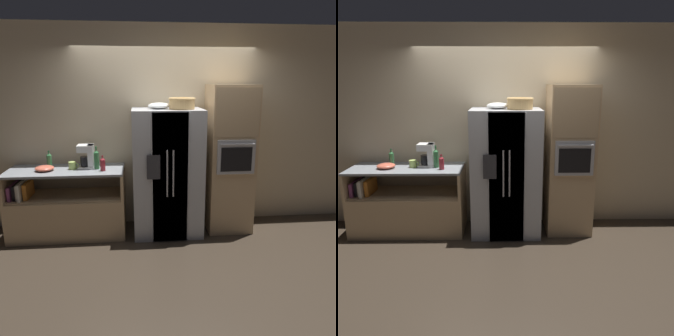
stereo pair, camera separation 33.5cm
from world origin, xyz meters
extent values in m
plane|color=#382D23|center=(0.00, 0.00, 0.00)|extent=(20.00, 20.00, 0.00)
cube|color=beige|center=(0.00, 0.42, 1.40)|extent=(12.00, 0.06, 2.80)
cube|color=tan|center=(-1.35, 0.07, 0.27)|extent=(1.52, 0.65, 0.55)
cube|color=tan|center=(-1.35, 0.07, 0.56)|extent=(1.46, 0.60, 0.02)
cube|color=tan|center=(-2.09, 0.07, 0.72)|extent=(0.04, 0.65, 0.34)
cube|color=tan|center=(-0.60, 0.07, 0.72)|extent=(0.04, 0.65, 0.34)
cube|color=gray|center=(-1.35, 0.07, 0.90)|extent=(1.52, 0.65, 0.03)
cube|color=#934784|center=(-2.03, 0.03, 0.65)|extent=(0.04, 0.40, 0.18)
cube|color=black|center=(-1.98, 0.03, 0.66)|extent=(0.04, 0.33, 0.19)
cube|color=silver|center=(-1.93, 0.03, 0.66)|extent=(0.03, 0.37, 0.20)
cube|color=silver|center=(-1.89, 0.03, 0.68)|extent=(0.03, 0.48, 0.23)
cube|color=orange|center=(-1.84, 0.03, 0.67)|extent=(0.05, 0.34, 0.21)
cube|color=silver|center=(0.00, 0.04, 0.85)|extent=(0.92, 0.70, 1.70)
cube|color=silver|center=(0.00, -0.32, 0.85)|extent=(0.45, 0.02, 1.67)
cube|color=silver|center=(0.01, -0.32, 0.85)|extent=(0.45, 0.02, 1.67)
cylinder|color=#B2B2B7|center=(-0.04, -0.34, 0.94)|extent=(0.02, 0.02, 0.60)
cylinder|color=#B2B2B7|center=(0.04, -0.34, 0.94)|extent=(0.02, 0.02, 0.60)
cube|color=#2D2D33|center=(-0.20, -0.33, 1.02)|extent=(0.17, 0.01, 0.31)
cube|color=tan|center=(0.86, 0.09, 1.00)|extent=(0.60, 0.60, 2.01)
cube|color=#ADADB2|center=(0.86, -0.23, 1.10)|extent=(0.49, 0.04, 0.44)
cube|color=black|center=(0.86, -0.25, 1.08)|extent=(0.40, 0.01, 0.31)
cylinder|color=#B2B2B7|center=(0.86, -0.26, 1.28)|extent=(0.43, 0.02, 0.02)
cube|color=tan|center=(0.86, -0.21, 1.67)|extent=(0.57, 0.01, 0.61)
cylinder|color=tan|center=(0.18, -0.04, 1.77)|extent=(0.32, 0.32, 0.13)
torus|color=tan|center=(0.18, -0.04, 1.83)|extent=(0.34, 0.34, 0.03)
ellipsoid|color=white|center=(-0.10, 0.05, 1.74)|extent=(0.29, 0.29, 0.08)
cylinder|color=#33723F|center=(-0.94, 0.06, 1.03)|extent=(0.07, 0.07, 0.22)
cone|color=#33723F|center=(-0.94, 0.06, 1.15)|extent=(0.07, 0.07, 0.04)
cylinder|color=#33723F|center=(-0.94, 0.06, 1.20)|extent=(0.02, 0.02, 0.05)
cylinder|color=#33723F|center=(-1.58, 0.21, 1.00)|extent=(0.07, 0.07, 0.16)
cone|color=#33723F|center=(-1.58, 0.21, 1.10)|extent=(0.07, 0.07, 0.04)
cylinder|color=#33723F|center=(-1.58, 0.21, 1.13)|extent=(0.02, 0.02, 0.03)
cylinder|color=maroon|center=(-0.85, -0.04, 0.99)|extent=(0.07, 0.07, 0.15)
cone|color=maroon|center=(-0.85, -0.04, 1.08)|extent=(0.07, 0.07, 0.04)
cylinder|color=maroon|center=(-0.85, -0.04, 1.11)|extent=(0.02, 0.02, 0.02)
cylinder|color=#B2D166|center=(-1.26, 0.08, 0.97)|extent=(0.10, 0.10, 0.10)
torus|color=#B2D166|center=(-1.21, 0.08, 0.97)|extent=(0.07, 0.01, 0.07)
ellipsoid|color=#DB664C|center=(-1.60, 0.02, 0.95)|extent=(0.24, 0.24, 0.07)
cube|color=white|center=(-1.08, 0.12, 0.93)|extent=(0.21, 0.20, 0.02)
cylinder|color=black|center=(-1.10, 0.12, 1.01)|extent=(0.12, 0.12, 0.13)
cube|color=white|center=(-1.02, 0.12, 1.07)|extent=(0.07, 0.17, 0.31)
cube|color=white|center=(-1.08, 0.12, 1.19)|extent=(0.21, 0.20, 0.09)
camera|label=1|loc=(-0.39, -4.22, 2.02)|focal=35.00mm
camera|label=2|loc=(-0.06, -4.24, 2.02)|focal=35.00mm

